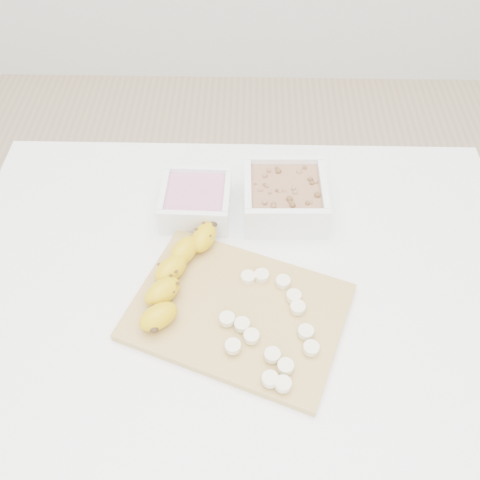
{
  "coord_description": "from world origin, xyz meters",
  "views": [
    {
      "loc": [
        0.01,
        -0.55,
        1.5
      ],
      "look_at": [
        0.0,
        0.03,
        0.81
      ],
      "focal_mm": 40.0,
      "sensor_mm": 36.0,
      "label": 1
    }
  ],
  "objects_px": {
    "table": "(240,305)",
    "banana": "(177,276)",
    "bowl_yogurt": "(196,200)",
    "cutting_board": "(238,312)",
    "bowl_granola": "(285,196)"
  },
  "relations": [
    {
      "from": "table",
      "to": "banana",
      "type": "xyz_separation_m",
      "value": [
        -0.1,
        -0.03,
        0.13
      ]
    },
    {
      "from": "bowl_yogurt",
      "to": "banana",
      "type": "bearing_deg",
      "value": -96.02
    },
    {
      "from": "bowl_yogurt",
      "to": "cutting_board",
      "type": "bearing_deg",
      "value": -69.84
    },
    {
      "from": "bowl_granola",
      "to": "banana",
      "type": "bearing_deg",
      "value": -134.79
    },
    {
      "from": "banana",
      "to": "bowl_yogurt",
      "type": "bearing_deg",
      "value": 115.79
    },
    {
      "from": "table",
      "to": "bowl_yogurt",
      "type": "height_order",
      "value": "bowl_yogurt"
    },
    {
      "from": "bowl_yogurt",
      "to": "banana",
      "type": "xyz_separation_m",
      "value": [
        -0.02,
        -0.18,
        0.0
      ]
    },
    {
      "from": "table",
      "to": "banana",
      "type": "relative_size",
      "value": 4.37
    },
    {
      "from": "bowl_yogurt",
      "to": "bowl_granola",
      "type": "relative_size",
      "value": 0.84
    },
    {
      "from": "bowl_yogurt",
      "to": "bowl_granola",
      "type": "bearing_deg",
      "value": 2.92
    },
    {
      "from": "table",
      "to": "cutting_board",
      "type": "relative_size",
      "value": 2.98
    },
    {
      "from": "bowl_granola",
      "to": "banana",
      "type": "height_order",
      "value": "bowl_granola"
    },
    {
      "from": "bowl_granola",
      "to": "table",
      "type": "bearing_deg",
      "value": -117.18
    },
    {
      "from": "cutting_board",
      "to": "bowl_yogurt",
      "type": "bearing_deg",
      "value": 110.16
    },
    {
      "from": "banana",
      "to": "table",
      "type": "bearing_deg",
      "value": 47.03
    }
  ]
}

